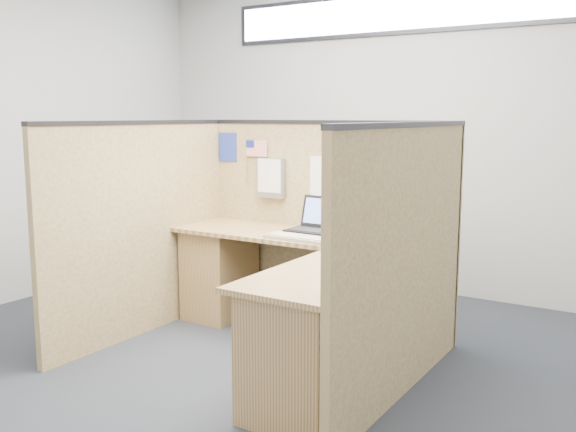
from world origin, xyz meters
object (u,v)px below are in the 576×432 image
Objects in this scene: laptop at (316,223)px; l_desk at (296,297)px; keyboard at (298,238)px; mouse at (349,243)px.

l_desk is at bearing -71.58° from laptop.
l_desk is 0.41m from keyboard.
keyboard is 4.39× the size of mouse.
laptop reaches higher than l_desk.
laptop is 0.59m from mouse.
l_desk is 0.71m from laptop.
mouse reaches higher than l_desk.
laptop is 0.38m from keyboard.
mouse is (0.29, 0.19, 0.36)m from l_desk.
laptop is at bearing 107.08° from l_desk.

